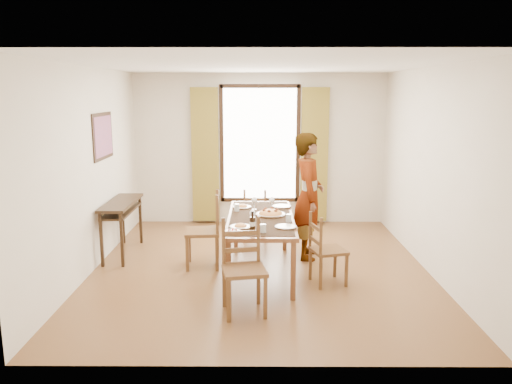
{
  "coord_description": "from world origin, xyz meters",
  "views": [
    {
      "loc": [
        -0.02,
        -6.49,
        2.36
      ],
      "look_at": [
        -0.06,
        0.31,
        1.0
      ],
      "focal_mm": 35.0,
      "sensor_mm": 36.0,
      "label": 1
    }
  ],
  "objects_px": {
    "console_table": "(121,209)",
    "dining_table": "(261,221)",
    "pasta_platter": "(271,212)",
    "man": "(309,196)"
  },
  "relations": [
    {
      "from": "dining_table",
      "to": "man",
      "type": "relative_size",
      "value": 1.09
    },
    {
      "from": "console_table",
      "to": "pasta_platter",
      "type": "height_order",
      "value": "pasta_platter"
    },
    {
      "from": "dining_table",
      "to": "man",
      "type": "distance_m",
      "value": 0.94
    },
    {
      "from": "dining_table",
      "to": "man",
      "type": "height_order",
      "value": "man"
    },
    {
      "from": "console_table",
      "to": "dining_table",
      "type": "relative_size",
      "value": 0.61
    },
    {
      "from": "console_table",
      "to": "man",
      "type": "bearing_deg",
      "value": -2.47
    },
    {
      "from": "pasta_platter",
      "to": "console_table",
      "type": "bearing_deg",
      "value": 163.23
    },
    {
      "from": "console_table",
      "to": "pasta_platter",
      "type": "relative_size",
      "value": 3.0
    },
    {
      "from": "dining_table",
      "to": "pasta_platter",
      "type": "xyz_separation_m",
      "value": [
        0.13,
        0.07,
        0.11
      ]
    },
    {
      "from": "console_table",
      "to": "man",
      "type": "height_order",
      "value": "man"
    }
  ]
}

